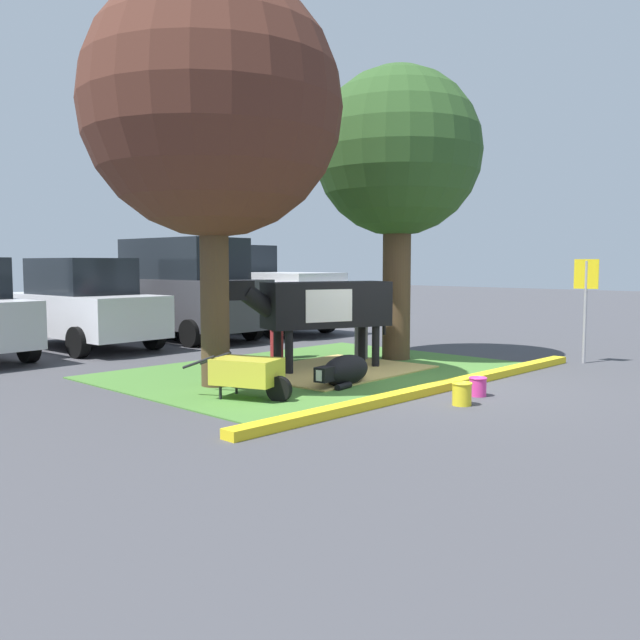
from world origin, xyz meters
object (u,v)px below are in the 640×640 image
calf_lying (345,371)px  suv_dark_grey (183,289)px  shade_tree_right (398,155)px  person_handler (361,319)px  wheelbarrow (249,372)px  hatchback_white (82,305)px  shade_tree_left (212,108)px  bucket_pink (478,386)px  parking_sign (586,290)px  bucket_yellow (462,393)px  pickup_truck_maroon (253,292)px  cow_holstein (322,306)px  person_visitor_near (277,319)px

calf_lying → suv_dark_grey: (2.09, 7.34, 1.03)m
shade_tree_right → person_handler: shade_tree_right is taller
wheelbarrow → suv_dark_grey: (3.82, 7.08, 0.88)m
shade_tree_right → hatchback_white: 7.71m
shade_tree_left → hatchback_white: bearing=81.9°
bucket_pink → suv_dark_grey: bearing=81.6°
shade_tree_left → parking_sign: 7.65m
shade_tree_left → shade_tree_right: size_ratio=1.09×
bucket_yellow → calf_lying: bearing=90.6°
calf_lying → hatchback_white: (-0.57, 7.42, 0.75)m
person_handler → parking_sign: parking_sign is taller
hatchback_white → bucket_pink: bearing=-82.0°
parking_sign → suv_dark_grey: (-2.90, 9.00, -0.13)m
shade_tree_right → shade_tree_left: bearing=177.5°
parking_sign → hatchback_white: bearing=121.5°
shade_tree_left → shade_tree_right: 4.30m
bucket_yellow → hatchback_white: bearing=93.6°
shade_tree_right → suv_dark_grey: size_ratio=1.21×
pickup_truck_maroon → bucket_yellow: bearing=-115.3°
calf_lying → pickup_truck_maroon: 8.94m
cow_holstein → suv_dark_grey: (1.25, 6.03, 0.11)m
cow_holstein → pickup_truck_maroon: size_ratio=0.55×
bucket_pink → hatchback_white: size_ratio=0.06×
wheelbarrow → cow_holstein: bearing=22.2°
person_visitor_near → parking_sign: size_ratio=0.76×
bucket_yellow → suv_dark_grey: (2.07, 9.44, 1.11)m
person_handler → bucket_yellow: bearing=-121.3°
person_visitor_near → bucket_yellow: size_ratio=4.87×
person_handler → pickup_truck_maroon: (2.33, 6.00, 0.30)m
wheelbarrow → bucket_pink: 3.29m
bucket_yellow → bucket_pink: size_ratio=1.13×
person_visitor_near → wheelbarrow: 3.95m
shade_tree_right → person_handler: (-0.58, 0.41, -3.18)m
bucket_pink → cow_holstein: bearing=87.9°
shade_tree_left → parking_sign: size_ratio=3.13×
shade_tree_right → person_handler: 3.26m
person_handler → person_visitor_near: size_ratio=1.01×
wheelbarrow → suv_dark_grey: suv_dark_grey is taller
parking_sign → bucket_yellow: size_ratio=6.40×
hatchback_white → person_visitor_near: bearing=-68.6°
person_visitor_near → suv_dark_grey: bearing=78.7°
bucket_pink → calf_lying: bearing=110.8°
cow_holstein → person_visitor_near: (0.35, 1.58, -0.36)m
shade_tree_right → cow_holstein: (-2.02, 0.10, -2.83)m
shade_tree_left → bucket_yellow: size_ratio=20.03×
wheelbarrow → shade_tree_right: bearing=11.7°
shade_tree_right → cow_holstein: shade_tree_right is taller
calf_lying → person_visitor_near: bearing=67.4°
wheelbarrow → bucket_yellow: size_ratio=5.14×
calf_lying → parking_sign: 5.39m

